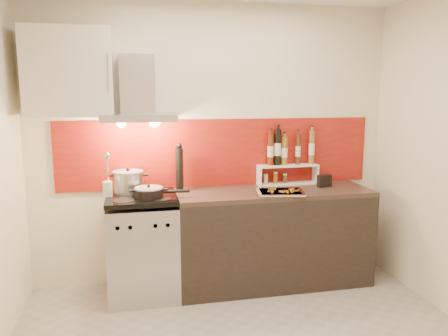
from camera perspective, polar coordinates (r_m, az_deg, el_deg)
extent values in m
cube|color=silver|center=(4.14, -1.30, 3.09)|extent=(3.40, 0.02, 2.60)
cube|color=maroon|center=(4.15, -0.58, 1.99)|extent=(3.00, 0.02, 0.64)
cube|color=#B7B7BA|center=(3.98, -10.53, -10.40)|extent=(0.60, 0.60, 0.84)
cube|color=black|center=(3.75, -10.35, -13.20)|extent=(0.50, 0.02, 0.40)
cube|color=#B7B7BA|center=(3.62, -10.55, -7.50)|extent=(0.56, 0.02, 0.12)
cube|color=#FF190C|center=(3.61, -10.54, -7.53)|extent=(0.10, 0.01, 0.04)
cube|color=black|center=(3.85, -10.75, -3.81)|extent=(0.60, 0.60, 0.04)
cube|color=black|center=(4.18, 6.38, -9.18)|extent=(1.80, 0.60, 0.86)
cube|color=black|center=(4.05, 6.50, -3.15)|extent=(1.80, 0.60, 0.04)
cube|color=#B7B7BA|center=(3.80, -11.10, 6.54)|extent=(0.62, 0.50, 0.06)
cube|color=#B7B7BA|center=(3.94, -11.28, 10.72)|extent=(0.30, 0.18, 0.50)
sphere|color=#FFD18C|center=(3.80, -13.35, 5.85)|extent=(0.07, 0.07, 0.07)
sphere|color=#FFD18C|center=(3.80, -8.81, 6.01)|extent=(0.07, 0.07, 0.07)
cube|color=beige|center=(3.90, -19.58, 11.68)|extent=(0.70, 0.35, 0.72)
cylinder|color=#B7B7BA|center=(3.96, -12.39, -1.84)|extent=(0.26, 0.26, 0.18)
cylinder|color=#99999E|center=(3.94, -12.44, -0.46)|extent=(0.27, 0.27, 0.01)
sphere|color=black|center=(3.93, -12.46, -0.10)|extent=(0.03, 0.03, 0.03)
cylinder|color=black|center=(3.75, -9.80, -3.25)|extent=(0.24, 0.24, 0.07)
cylinder|color=#99999E|center=(3.74, -9.82, -2.61)|extent=(0.24, 0.24, 0.01)
sphere|color=black|center=(3.74, -9.83, -2.34)|extent=(0.03, 0.03, 0.03)
cylinder|color=black|center=(3.75, -6.26, -3.04)|extent=(0.23, 0.04, 0.03)
cylinder|color=silver|center=(3.86, -14.95, -2.72)|extent=(0.08, 0.08, 0.14)
cylinder|color=silver|center=(3.83, -14.92, -0.10)|extent=(0.01, 0.07, 0.25)
sphere|color=silver|center=(3.76, -15.04, 1.55)|extent=(0.06, 0.06, 0.06)
cylinder|color=black|center=(3.97, -5.84, -0.23)|extent=(0.07, 0.07, 0.39)
sphere|color=black|center=(3.94, -5.90, 2.90)|extent=(0.06, 0.06, 0.06)
cube|color=white|center=(4.32, 8.22, -2.00)|extent=(0.60, 0.16, 0.01)
cube|color=white|center=(4.21, 4.55, -1.05)|extent=(0.02, 0.16, 0.17)
cube|color=white|center=(4.41, 11.78, -0.73)|extent=(0.02, 0.16, 0.17)
cube|color=white|center=(4.29, 8.28, 0.33)|extent=(0.60, 0.16, 0.02)
cylinder|color=#58210F|center=(4.21, 6.09, 2.38)|extent=(0.06, 0.06, 0.30)
cylinder|color=black|center=(4.23, 7.01, 2.69)|extent=(0.07, 0.07, 0.35)
cylinder|color=brown|center=(4.26, 7.89, 2.18)|extent=(0.06, 0.06, 0.27)
cylinder|color=#4A2313|center=(4.30, 9.64, 2.37)|extent=(0.05, 0.05, 0.29)
cylinder|color=brown|center=(4.35, 11.37, 2.66)|extent=(0.06, 0.06, 0.33)
cylinder|color=beige|center=(4.24, 5.47, -1.51)|extent=(0.04, 0.04, 0.08)
cylinder|color=#945918|center=(4.27, 6.73, -1.35)|extent=(0.04, 0.04, 0.10)
cylinder|color=#493B24|center=(4.30, 7.97, -1.42)|extent=(0.04, 0.04, 0.08)
cube|color=black|center=(4.25, 12.97, -1.63)|extent=(0.14, 0.07, 0.11)
cube|color=silver|center=(3.91, 7.32, -3.20)|extent=(0.44, 0.36, 0.01)
cube|color=silver|center=(3.91, 7.33, -3.05)|extent=(0.46, 0.39, 0.01)
cube|color=red|center=(3.91, 7.33, -3.05)|extent=(0.39, 0.32, 0.01)
cube|color=brown|center=(3.89, 7.99, -2.98)|extent=(0.05, 0.04, 0.01)
cube|color=brown|center=(3.90, 8.90, -2.98)|extent=(0.05, 0.05, 0.01)
cube|color=brown|center=(3.87, 6.09, -3.02)|extent=(0.05, 0.03, 0.01)
cube|color=brown|center=(3.96, 8.82, -2.76)|extent=(0.05, 0.02, 0.01)
cube|color=brown|center=(3.85, 7.52, -3.09)|extent=(0.04, 0.05, 0.01)
cube|color=brown|center=(3.96, 8.96, -2.76)|extent=(0.04, 0.05, 0.01)
cube|color=brown|center=(3.88, 7.74, -3.02)|extent=(0.03, 0.05, 0.01)
cube|color=brown|center=(3.83, 6.36, -3.15)|extent=(0.04, 0.05, 0.01)
cube|color=brown|center=(3.95, 6.06, -2.73)|extent=(0.02, 0.05, 0.01)
cube|color=brown|center=(3.95, 6.44, -2.75)|extent=(0.05, 0.04, 0.01)
cube|color=brown|center=(3.84, 8.27, -3.14)|extent=(0.02, 0.05, 0.01)
cube|color=brown|center=(3.97, 6.08, -2.69)|extent=(0.05, 0.04, 0.01)
cube|color=brown|center=(3.91, 9.41, -2.95)|extent=(0.05, 0.03, 0.01)
cube|color=brown|center=(3.90, 8.97, -2.96)|extent=(0.04, 0.05, 0.01)
cube|color=brown|center=(3.88, 9.00, -3.05)|extent=(0.05, 0.05, 0.01)
cube|color=brown|center=(3.87, 7.78, -3.05)|extent=(0.02, 0.05, 0.01)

